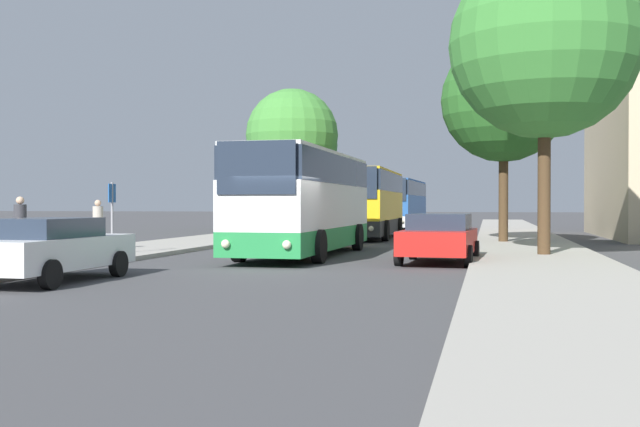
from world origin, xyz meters
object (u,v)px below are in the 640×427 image
(bus_front, at_px, (305,201))
(tree_left_near, at_px, (298,146))
(parked_car_right_near, at_px, (439,237))
(bus_middle, at_px, (367,202))
(bus_stop_sign, at_px, (112,209))
(tree_right_mid, at_px, (504,100))
(tree_right_near, at_px, (545,44))
(pedestrian_waiting_near, at_px, (20,227))
(tree_left_far, at_px, (292,135))
(parked_car_left_curb, at_px, (50,248))
(bus_rear, at_px, (401,203))
(pedestrian_waiting_far, at_px, (98,224))

(bus_front, distance_m, tree_left_near, 26.84)
(parked_car_right_near, height_order, tree_left_near, tree_left_near)
(bus_middle, distance_m, bus_stop_sign, 16.88)
(bus_middle, height_order, tree_right_mid, tree_right_mid)
(tree_right_near, bearing_deg, bus_middle, 120.54)
(pedestrian_waiting_near, bearing_deg, bus_middle, 43.67)
(pedestrian_waiting_near, distance_m, tree_left_far, 26.65)
(parked_car_left_curb, xyz_separation_m, bus_stop_sign, (-2.24, 7.03, 0.82))
(tree_left_far, xyz_separation_m, tree_right_near, (13.82, -21.00, 0.72))
(bus_middle, bearing_deg, parked_car_right_near, -74.19)
(bus_front, height_order, tree_left_far, tree_left_far)
(bus_rear, bearing_deg, tree_right_mid, -70.35)
(tree_left_near, bearing_deg, parked_car_left_curb, -84.66)
(pedestrian_waiting_far, distance_m, tree_right_near, 16.21)
(bus_stop_sign, xyz_separation_m, pedestrian_waiting_near, (-1.67, -2.42, -0.51))
(bus_rear, relative_size, tree_right_mid, 1.32)
(bus_middle, bearing_deg, bus_front, -90.78)
(bus_stop_sign, bearing_deg, pedestrian_waiting_near, -124.48)
(tree_left_far, relative_size, tree_right_near, 0.92)
(bus_front, height_order, bus_stop_sign, bus_front)
(bus_rear, xyz_separation_m, tree_right_mid, (6.65, -19.81, 4.36))
(tree_left_far, bearing_deg, parked_car_left_curb, -85.33)
(parked_car_right_near, relative_size, tree_right_near, 0.44)
(tree_right_mid, bearing_deg, tree_left_near, 127.99)
(bus_stop_sign, xyz_separation_m, tree_left_far, (-0.27, 23.71, 4.52))
(tree_left_far, bearing_deg, tree_left_near, 99.84)
(parked_car_left_curb, relative_size, parked_car_right_near, 1.08)
(bus_middle, xyz_separation_m, pedestrian_waiting_far, (-7.37, -13.93, -0.81))
(parked_car_right_near, relative_size, tree_left_near, 0.50)
(parked_car_left_curb, xyz_separation_m, tree_right_mid, (10.21, 17.94, 5.42))
(bus_front, distance_m, tree_left_far, 22.43)
(parked_car_left_curb, height_order, tree_left_near, tree_left_near)
(bus_stop_sign, height_order, tree_right_mid, tree_right_mid)
(pedestrian_waiting_far, distance_m, tree_right_mid, 17.44)
(parked_car_left_curb, bearing_deg, parked_car_right_near, 42.40)
(pedestrian_waiting_near, xyz_separation_m, pedestrian_waiting_far, (0.09, 4.35, -0.04))
(bus_front, xyz_separation_m, tree_left_near, (-6.81, 25.66, 3.95))
(parked_car_left_curb, height_order, pedestrian_waiting_near, pedestrian_waiting_near)
(bus_front, distance_m, parked_car_left_curb, 10.25)
(bus_middle, xyz_separation_m, tree_right_mid, (6.67, -4.95, 4.34))
(bus_rear, bearing_deg, parked_car_left_curb, -94.30)
(tree_left_far, relative_size, tree_right_mid, 1.02)
(bus_front, height_order, tree_left_near, tree_left_near)
(pedestrian_waiting_near, distance_m, pedestrian_waiting_far, 4.35)
(tree_left_far, bearing_deg, bus_middle, -52.37)
(bus_rear, bearing_deg, bus_front, -88.99)
(bus_front, relative_size, bus_middle, 1.05)
(pedestrian_waiting_far, xyz_separation_m, tree_right_near, (15.12, 0.78, 5.78))
(parked_car_right_near, xyz_separation_m, tree_left_far, (-10.67, 23.44, 5.33))
(parked_car_left_curb, bearing_deg, bus_front, 70.34)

